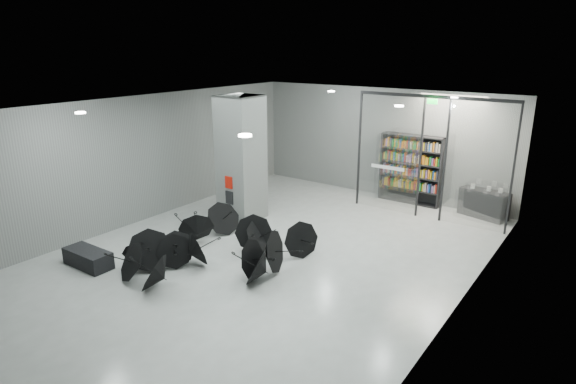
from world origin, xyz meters
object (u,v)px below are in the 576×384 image
Objects in this scene: bookshelf at (411,169)px; umbrella_cluster at (211,251)px; bench at (88,258)px; shop_counter at (484,204)px; column at (241,159)px.

bookshelf is 8.21m from umbrella_cluster.
shop_counter reaches higher than bench.
bench is (-0.85, -5.09, -1.78)m from column.
shop_counter is 9.17m from umbrella_cluster.
bench is 10.95m from bookshelf.
bookshelf reaches higher than bench.
shop_counter is at bearing -1.21° from bookshelf.
umbrella_cluster is (1.56, -3.07, -1.69)m from column.
bench is 3.14m from umbrella_cluster.
column is 8.12m from shop_counter.
column is 2.62× the size of shop_counter.
column reaches higher than bench.
bookshelf is at bearing 63.60° from bench.
bench is at bearing -140.19° from umbrella_cluster.
shop_counter is at bearing 52.37° from bench.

